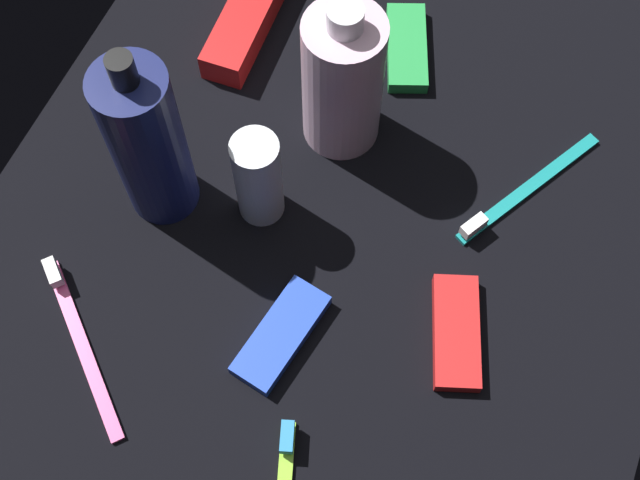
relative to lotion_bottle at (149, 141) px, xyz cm
name	(u,v)px	position (x,y,z in cm)	size (l,w,h in cm)	color
ground_plane	(320,256)	(-0.29, -16.13, -9.99)	(84.00, 64.00, 1.20)	black
lotion_bottle	(149,141)	(0.00, 0.00, 0.00)	(6.58, 6.58, 21.23)	navy
bodywash_bottle	(343,81)	(13.20, -12.71, -1.40)	(7.53, 7.53, 17.74)	silver
deodorant_stick	(258,178)	(2.12, -9.09, -3.90)	(4.34, 4.34, 10.99)	silver
toothbrush_teal	(521,192)	(12.80, -31.50, -8.79)	(16.35, 9.73, 2.10)	teal
toothbrush_pink	(78,336)	(-16.20, 0.38, -8.79)	(12.85, 14.26, 2.10)	#E55999
toothpaste_box_red	(252,10)	(22.10, 1.06, -7.79)	(17.60, 4.40, 3.20)	red
snack_bar_green	(407,48)	(24.44, -15.51, -8.64)	(10.40, 4.00, 1.50)	green
snack_bar_blue	(286,337)	(-9.17, -16.61, -8.64)	(10.40, 4.00, 1.50)	blue
snack_bar_red	(456,332)	(-2.95, -30.33, -8.64)	(10.40, 4.00, 1.50)	red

